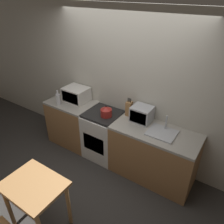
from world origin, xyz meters
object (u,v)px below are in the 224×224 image
Objects in this scene: microwave at (76,94)px; bottle at (58,99)px; kettle at (106,111)px; dining_table at (35,192)px; toaster_oven at (142,114)px; stove_range at (104,134)px.

bottle is at bearing -121.06° from microwave.
kettle is 0.81m from microwave.
bottle is 0.36× the size of dining_table.
dining_table is at bearing -88.54° from kettle.
kettle is at bearing -10.83° from microwave.
bottle is at bearing -167.62° from toaster_oven.
bottle reaches higher than toaster_oven.
toaster_oven is at bearing 12.61° from stove_range.
stove_range is 0.55m from kettle.
kettle is 1.62m from dining_table.
bottle is (-0.88, -0.19, 0.56)m from stove_range.
kettle reaches higher than dining_table.
stove_range is at bearing 94.82° from dining_table.
toaster_oven is 1.89m from dining_table.
dining_table is at bearing -106.33° from toaster_oven.
dining_table is (1.01, -1.43, -0.38)m from bottle.
kettle is at bearing -25.28° from stove_range.
stove_range reaches higher than dining_table.
dining_table is at bearing -54.77° from bottle.
bottle is at bearing -171.59° from kettle.
toaster_oven is (1.53, 0.34, 0.02)m from bottle.
bottle is (-0.18, -0.30, -0.02)m from microwave.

